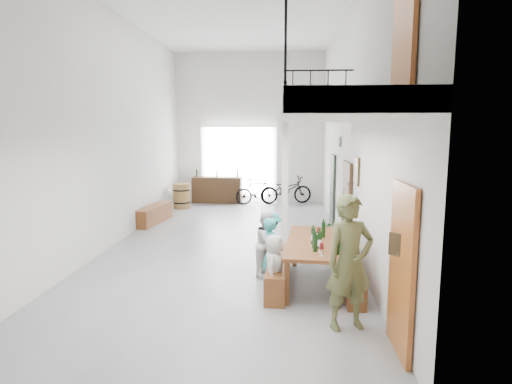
# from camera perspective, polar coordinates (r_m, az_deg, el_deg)

# --- Properties ---
(floor) EXTENTS (12.00, 12.00, 0.00)m
(floor) POSITION_cam_1_polar(r_m,az_deg,el_deg) (10.42, -3.45, -6.80)
(floor) COLOR slate
(floor) RESTS_ON ground
(room_walls) EXTENTS (12.00, 12.00, 12.00)m
(room_walls) POSITION_cam_1_polar(r_m,az_deg,el_deg) (10.08, -3.63, 13.08)
(room_walls) COLOR silver
(room_walls) RESTS_ON ground
(gateway_portal) EXTENTS (2.80, 0.08, 2.80)m
(gateway_portal) POSITION_cam_1_polar(r_m,az_deg,el_deg) (16.05, -2.31, 3.66)
(gateway_portal) COLOR white
(gateway_portal) RESTS_ON ground
(right_wall_decor) EXTENTS (0.07, 8.28, 5.07)m
(right_wall_decor) POSITION_cam_1_polar(r_m,az_deg,el_deg) (8.29, 13.63, 1.32)
(right_wall_decor) COLOR #AF5C21
(right_wall_decor) RESTS_ON ground
(balcony) EXTENTS (1.52, 5.62, 4.00)m
(balcony) POSITION_cam_1_polar(r_m,az_deg,el_deg) (6.89, 9.80, 10.20)
(balcony) COLOR white
(balcony) RESTS_ON ground
(tasting_table) EXTENTS (1.13, 2.34, 0.79)m
(tasting_table) POSITION_cam_1_polar(r_m,az_deg,el_deg) (7.62, 7.70, -7.08)
(tasting_table) COLOR brown
(tasting_table) RESTS_ON ground
(bench_inner) EXTENTS (0.43, 2.07, 0.47)m
(bench_inner) POSITION_cam_1_polar(r_m,az_deg,el_deg) (7.68, 2.98, -10.57)
(bench_inner) COLOR brown
(bench_inner) RESTS_ON ground
(bench_wall) EXTENTS (0.35, 2.23, 0.51)m
(bench_wall) POSITION_cam_1_polar(r_m,az_deg,el_deg) (7.77, 12.24, -10.38)
(bench_wall) COLOR brown
(bench_wall) RESTS_ON ground
(tableware) EXTENTS (0.30, 1.22, 0.35)m
(tableware) POSITION_cam_1_polar(r_m,az_deg,el_deg) (7.22, 8.20, -6.04)
(tableware) COLOR black
(tableware) RESTS_ON tasting_table
(side_bench) EXTENTS (0.65, 1.85, 0.51)m
(side_bench) POSITION_cam_1_polar(r_m,az_deg,el_deg) (12.87, -13.42, -2.91)
(side_bench) COLOR brown
(side_bench) RESTS_ON ground
(oak_barrel) EXTENTS (0.59, 0.59, 0.86)m
(oak_barrel) POSITION_cam_1_polar(r_m,az_deg,el_deg) (15.00, -9.89, -0.53)
(oak_barrel) COLOR brown
(oak_barrel) RESTS_ON ground
(serving_counter) EXTENTS (1.84, 0.56, 0.96)m
(serving_counter) POSITION_cam_1_polar(r_m,az_deg,el_deg) (15.97, -5.20, 0.29)
(serving_counter) COLOR #3A2411
(serving_counter) RESTS_ON ground
(counter_bottles) EXTENTS (1.58, 0.10, 0.28)m
(counter_bottles) POSITION_cam_1_polar(r_m,az_deg,el_deg) (15.91, -5.22, 2.51)
(counter_bottles) COLOR black
(counter_bottles) RESTS_ON serving_counter
(guest_left_a) EXTENTS (0.46, 0.59, 1.07)m
(guest_left_a) POSITION_cam_1_polar(r_m,az_deg,el_deg) (6.96, 2.44, -9.99)
(guest_left_a) COLOR silver
(guest_left_a) RESTS_ON ground
(guest_left_b) EXTENTS (0.37, 0.49, 1.23)m
(guest_left_b) POSITION_cam_1_polar(r_m,az_deg,el_deg) (7.44, 2.04, -8.13)
(guest_left_b) COLOR teal
(guest_left_b) RESTS_ON ground
(guest_left_c) EXTENTS (0.63, 0.71, 1.21)m
(guest_left_c) POSITION_cam_1_polar(r_m,az_deg,el_deg) (8.05, 1.55, -6.91)
(guest_left_c) COLOR silver
(guest_left_c) RESTS_ON ground
(guest_left_d) EXTENTS (0.54, 0.79, 1.13)m
(guest_left_d) POSITION_cam_1_polar(r_m,az_deg,el_deg) (8.42, 2.08, -6.52)
(guest_left_d) COLOR teal
(guest_left_d) RESTS_ON ground
(guest_right_a) EXTENTS (0.58, 0.81, 1.28)m
(guest_right_a) POSITION_cam_1_polar(r_m,az_deg,el_deg) (7.23, 12.00, -8.62)
(guest_right_a) COLOR red
(guest_right_a) RESTS_ON ground
(guest_right_b) EXTENTS (0.65, 1.08, 1.11)m
(guest_right_b) POSITION_cam_1_polar(r_m,az_deg,el_deg) (7.83, 11.79, -7.93)
(guest_right_b) COLOR black
(guest_right_b) RESTS_ON ground
(guest_right_c) EXTENTS (0.32, 0.49, 1.00)m
(guest_right_c) POSITION_cam_1_polar(r_m,az_deg,el_deg) (8.35, 11.49, -7.25)
(guest_right_c) COLOR silver
(guest_right_c) RESTS_ON ground
(host_standing) EXTENTS (0.79, 0.64, 1.87)m
(host_standing) POSITION_cam_1_polar(r_m,az_deg,el_deg) (6.02, 12.36, -9.17)
(host_standing) COLOR #545A32
(host_standing) RESTS_ON ground
(potted_plant) EXTENTS (0.45, 0.39, 0.47)m
(potted_plant) POSITION_cam_1_polar(r_m,az_deg,el_deg) (10.91, 9.85, -4.93)
(potted_plant) COLOR #1B441A
(potted_plant) RESTS_ON ground
(bicycle_near) EXTENTS (2.04, 1.16, 1.01)m
(bicycle_near) POSITION_cam_1_polar(r_m,az_deg,el_deg) (15.73, 4.00, 0.27)
(bicycle_near) COLOR black
(bicycle_near) RESTS_ON ground
(bicycle_far) EXTENTS (1.63, 0.91, 0.94)m
(bicycle_far) POSITION_cam_1_polar(r_m,az_deg,el_deg) (15.52, 0.10, 0.05)
(bicycle_far) COLOR black
(bicycle_far) RESTS_ON ground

